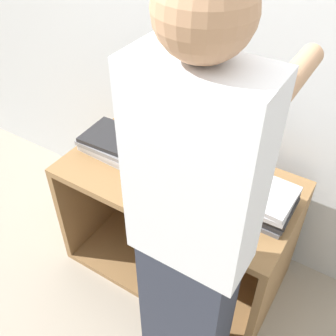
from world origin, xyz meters
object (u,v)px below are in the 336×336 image
at_px(laptop_stack_left, 117,144).
at_px(person, 192,240).
at_px(laptop_open, 183,163).
at_px(laptop_stack_right, 253,197).

relative_size(laptop_stack_left, person, 0.20).
distance_m(laptop_open, person, 0.65).
bearing_deg(laptop_open, laptop_stack_right, -7.11).
distance_m(laptop_stack_left, person, 0.88).
height_order(laptop_stack_left, person, person).
relative_size(laptop_open, laptop_stack_left, 0.95).
height_order(laptop_open, laptop_stack_right, laptop_open).
relative_size(laptop_open, person, 0.19).
bearing_deg(person, laptop_stack_right, 84.30).
bearing_deg(laptop_stack_right, person, -95.70).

